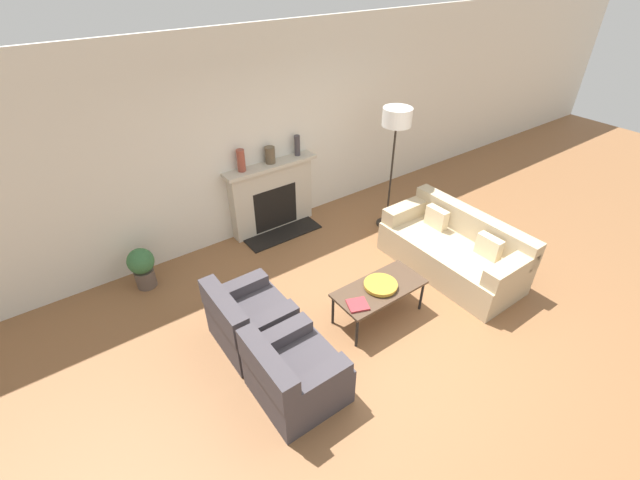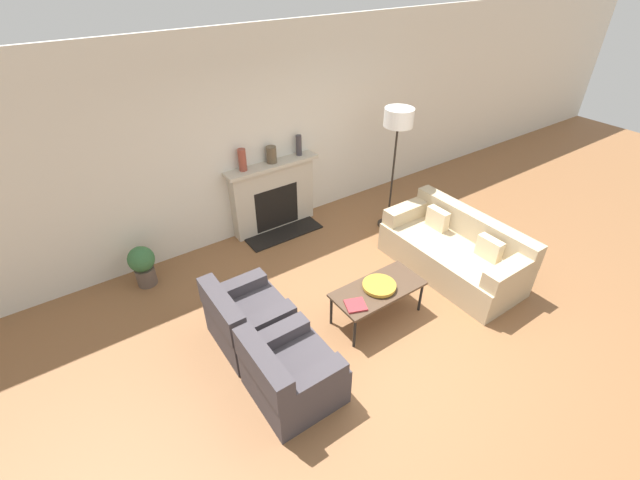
{
  "view_description": "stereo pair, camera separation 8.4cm",
  "coord_description": "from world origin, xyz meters",
  "px_view_note": "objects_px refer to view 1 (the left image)",
  "views": [
    {
      "loc": [
        -2.84,
        -2.33,
        3.68
      ],
      "look_at": [
        -0.12,
        1.44,
        0.45
      ],
      "focal_mm": 24.0,
      "sensor_mm": 36.0,
      "label": 1
    },
    {
      "loc": [
        -2.77,
        -2.37,
        3.68
      ],
      "look_at": [
        -0.12,
        1.44,
        0.45
      ],
      "focal_mm": 24.0,
      "sensor_mm": 36.0,
      "label": 2
    }
  ],
  "objects_px": {
    "coffee_table": "(379,290)",
    "book": "(358,305)",
    "mantel_vase_center_right": "(297,145)",
    "potted_plant": "(142,266)",
    "floor_lamp": "(396,127)",
    "armchair_near": "(294,374)",
    "fireplace": "(272,197)",
    "mantel_vase_left": "(241,161)",
    "couch": "(454,250)",
    "bowl": "(381,285)",
    "armchair_far": "(250,320)",
    "mantel_vase_center_left": "(270,155)"
  },
  "relations": [
    {
      "from": "coffee_table",
      "to": "book",
      "type": "distance_m",
      "value": 0.41
    },
    {
      "from": "mantel_vase_center_right",
      "to": "potted_plant",
      "type": "height_order",
      "value": "mantel_vase_center_right"
    },
    {
      "from": "floor_lamp",
      "to": "mantel_vase_center_right",
      "type": "xyz_separation_m",
      "value": [
        -1.0,
        0.99,
        -0.36
      ]
    },
    {
      "from": "armchair_near",
      "to": "mantel_vase_center_right",
      "type": "bearing_deg",
      "value": -34.3
    },
    {
      "from": "fireplace",
      "to": "floor_lamp",
      "type": "bearing_deg",
      "value": -33.46
    },
    {
      "from": "book",
      "to": "mantel_vase_left",
      "type": "height_order",
      "value": "mantel_vase_left"
    },
    {
      "from": "couch",
      "to": "coffee_table",
      "type": "bearing_deg",
      "value": -86.21
    },
    {
      "from": "couch",
      "to": "coffee_table",
      "type": "distance_m",
      "value": 1.44
    },
    {
      "from": "bowl",
      "to": "potted_plant",
      "type": "height_order",
      "value": "potted_plant"
    },
    {
      "from": "book",
      "to": "potted_plant",
      "type": "distance_m",
      "value": 2.8
    },
    {
      "from": "couch",
      "to": "armchair_far",
      "type": "height_order",
      "value": "couch"
    },
    {
      "from": "coffee_table",
      "to": "potted_plant",
      "type": "height_order",
      "value": "potted_plant"
    },
    {
      "from": "armchair_far",
      "to": "bowl",
      "type": "xyz_separation_m",
      "value": [
        1.4,
        -0.54,
        0.18
      ]
    },
    {
      "from": "mantel_vase_center_left",
      "to": "mantel_vase_center_right",
      "type": "distance_m",
      "value": 0.47
    },
    {
      "from": "couch",
      "to": "armchair_far",
      "type": "relative_size",
      "value": 2.31
    },
    {
      "from": "bowl",
      "to": "armchair_near",
      "type": "bearing_deg",
      "value": -166.49
    },
    {
      "from": "fireplace",
      "to": "mantel_vase_center_left",
      "type": "distance_m",
      "value": 0.67
    },
    {
      "from": "fireplace",
      "to": "couch",
      "type": "height_order",
      "value": "fireplace"
    },
    {
      "from": "fireplace",
      "to": "couch",
      "type": "xyz_separation_m",
      "value": [
        1.42,
        -2.32,
        -0.22
      ]
    },
    {
      "from": "armchair_near",
      "to": "mantel_vase_center_left",
      "type": "xyz_separation_m",
      "value": [
        1.43,
        2.77,
        0.9
      ]
    },
    {
      "from": "book",
      "to": "floor_lamp",
      "type": "relative_size",
      "value": 0.15
    },
    {
      "from": "bowl",
      "to": "floor_lamp",
      "type": "xyz_separation_m",
      "value": [
        1.49,
        1.44,
        1.12
      ]
    },
    {
      "from": "fireplace",
      "to": "mantel_vase_left",
      "type": "relative_size",
      "value": 4.62
    },
    {
      "from": "mantel_vase_left",
      "to": "potted_plant",
      "type": "height_order",
      "value": "mantel_vase_left"
    },
    {
      "from": "mantel_vase_center_left",
      "to": "potted_plant",
      "type": "xyz_separation_m",
      "value": [
        -2.1,
        -0.26,
        -0.88
      ]
    },
    {
      "from": "bowl",
      "to": "floor_lamp",
      "type": "bearing_deg",
      "value": 44.09
    },
    {
      "from": "fireplace",
      "to": "potted_plant",
      "type": "distance_m",
      "value": 2.1
    },
    {
      "from": "fireplace",
      "to": "armchair_near",
      "type": "bearing_deg",
      "value": -117.04
    },
    {
      "from": "coffee_table",
      "to": "mantel_vase_left",
      "type": "bearing_deg",
      "value": 99.83
    },
    {
      "from": "bowl",
      "to": "potted_plant",
      "type": "relative_size",
      "value": 0.68
    },
    {
      "from": "fireplace",
      "to": "mantel_vase_center_right",
      "type": "xyz_separation_m",
      "value": [
        0.48,
        0.01,
        0.71
      ]
    },
    {
      "from": "floor_lamp",
      "to": "potted_plant",
      "type": "bearing_deg",
      "value": 168.38
    },
    {
      "from": "couch",
      "to": "bowl",
      "type": "bearing_deg",
      "value": -86.18
    },
    {
      "from": "mantel_vase_left",
      "to": "potted_plant",
      "type": "xyz_separation_m",
      "value": [
        -1.64,
        -0.26,
        -0.92
      ]
    },
    {
      "from": "couch",
      "to": "coffee_table",
      "type": "height_order",
      "value": "couch"
    },
    {
      "from": "armchair_near",
      "to": "coffee_table",
      "type": "distance_m",
      "value": 1.44
    },
    {
      "from": "armchair_near",
      "to": "floor_lamp",
      "type": "height_order",
      "value": "floor_lamp"
    },
    {
      "from": "book",
      "to": "floor_lamp",
      "type": "bearing_deg",
      "value": 59.86
    },
    {
      "from": "coffee_table",
      "to": "mantel_vase_center_right",
      "type": "bearing_deg",
      "value": 78.42
    },
    {
      "from": "fireplace",
      "to": "bowl",
      "type": "xyz_separation_m",
      "value": [
        -0.0,
        -2.42,
        -0.05
      ]
    },
    {
      "from": "mantel_vase_center_left",
      "to": "potted_plant",
      "type": "height_order",
      "value": "mantel_vase_center_left"
    },
    {
      "from": "bowl",
      "to": "mantel_vase_left",
      "type": "bearing_deg",
      "value": 100.08
    },
    {
      "from": "armchair_far",
      "to": "mantel_vase_center_left",
      "type": "bearing_deg",
      "value": -37.03
    },
    {
      "from": "mantel_vase_left",
      "to": "mantel_vase_center_right",
      "type": "relative_size",
      "value": 1.02
    },
    {
      "from": "book",
      "to": "armchair_far",
      "type": "bearing_deg",
      "value": 169.02
    },
    {
      "from": "couch",
      "to": "mantel_vase_center_left",
      "type": "bearing_deg",
      "value": -149.08
    },
    {
      "from": "armchair_far",
      "to": "coffee_table",
      "type": "relative_size",
      "value": 0.75
    },
    {
      "from": "armchair_near",
      "to": "mantel_vase_center_right",
      "type": "xyz_separation_m",
      "value": [
        1.89,
        2.77,
        0.93
      ]
    },
    {
      "from": "couch",
      "to": "armchair_near",
      "type": "bearing_deg",
      "value": -81.31
    },
    {
      "from": "mantel_vase_center_right",
      "to": "bowl",
      "type": "bearing_deg",
      "value": -101.33
    }
  ]
}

